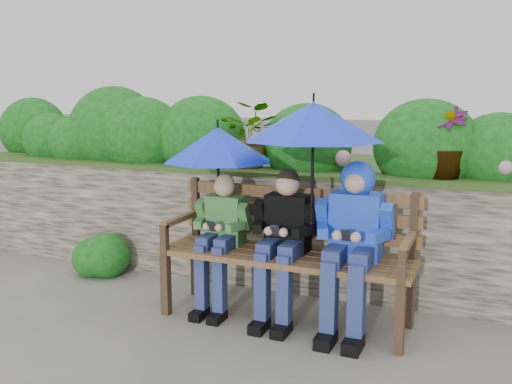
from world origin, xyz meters
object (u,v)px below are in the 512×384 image
at_px(boy_right, 353,232).
at_px(umbrella_left, 218,145).
at_px(boy_middle, 283,236).
at_px(umbrella_right, 313,121).
at_px(park_bench, 289,244).
at_px(boy_left, 221,233).

height_order(boy_right, umbrella_left, umbrella_left).
relative_size(boy_middle, umbrella_right, 1.14).
relative_size(park_bench, boy_middle, 1.66).
xyz_separation_m(umbrella_left, umbrella_right, (0.78, -0.08, 0.20)).
relative_size(boy_left, umbrella_left, 1.26).
xyz_separation_m(park_bench, boy_left, (-0.53, -0.08, 0.06)).
relative_size(boy_left, umbrella_right, 1.08).
relative_size(park_bench, boy_left, 1.76).
bearing_deg(umbrella_left, boy_right, -3.12).
height_order(park_bench, boy_left, boy_left).
bearing_deg(boy_right, boy_middle, -179.42).
xyz_separation_m(boy_middle, boy_right, (0.52, 0.01, 0.08)).
relative_size(boy_left, boy_right, 0.88).
bearing_deg(umbrella_left, boy_left, -53.00).
bearing_deg(boy_right, park_bench, 170.57).
relative_size(boy_right, umbrella_right, 1.22).
distance_m(park_bench, boy_right, 0.54).
bearing_deg(umbrella_right, boy_middle, 176.00).
relative_size(boy_left, boy_middle, 0.94).
height_order(boy_left, boy_middle, boy_middle).
distance_m(boy_middle, umbrella_left, 0.87).
distance_m(boy_right, umbrella_right, 0.83).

